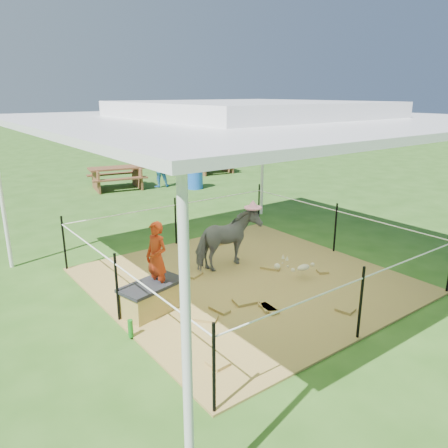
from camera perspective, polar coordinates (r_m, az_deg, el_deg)
ground at (r=7.38m, az=2.81°, el=-7.42°), size 90.00×90.00×0.00m
hay_patch at (r=7.38m, az=2.81°, el=-7.31°), size 4.60×4.60×0.03m
canopy_tent at (r=6.74m, az=3.15°, el=13.94°), size 6.30×6.30×2.90m
rope_fence at (r=7.14m, az=2.89°, el=-2.70°), size 4.54×4.54×1.00m
straw_bale at (r=6.36m, az=-9.36°, el=-9.62°), size 0.93×0.62×0.38m
dark_cloth at (r=6.27m, az=-9.45°, el=-7.87°), size 1.00×0.68×0.05m
woman at (r=6.12m, az=-8.84°, el=-3.48°), size 0.33×0.42×1.03m
green_bottle at (r=5.83m, az=-12.11°, el=-13.20°), size 0.08×0.08×0.24m
pony at (r=7.65m, az=0.51°, el=-2.13°), size 1.25×0.65×1.03m
pink_hat at (r=7.48m, az=0.52°, el=2.13°), size 0.32×0.32×0.15m
foal at (r=7.43m, az=10.33°, el=-5.43°), size 0.80×0.45×0.44m
trash_barrel at (r=14.32m, az=-3.86°, el=6.28°), size 0.66×0.66×0.83m
picnic_table_near at (r=14.65m, az=-13.82°, el=5.85°), size 1.92×1.54×0.72m
picnic_table_far at (r=17.14m, az=-1.42°, el=7.75°), size 1.67×1.30×0.64m
distant_person at (r=14.66m, az=-8.47°, el=7.23°), size 0.73×0.64×1.26m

